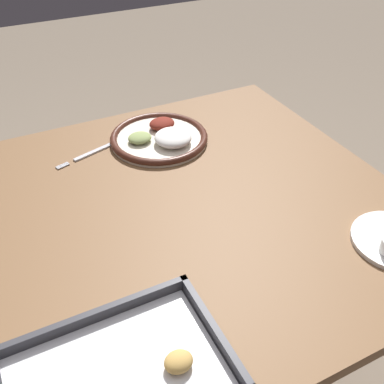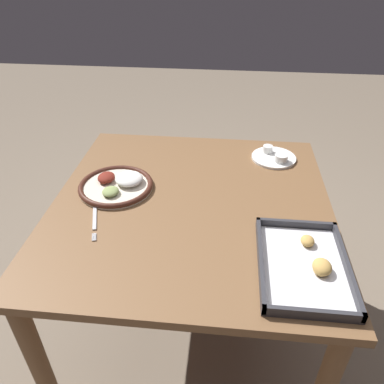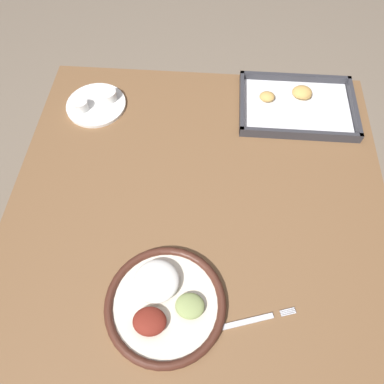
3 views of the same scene
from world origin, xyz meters
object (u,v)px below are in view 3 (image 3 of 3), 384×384
object	(u,v)px
baking_tray	(296,105)
fork	(244,322)
saucer_plate	(97,103)
dinner_plate	(164,302)

from	to	relation	value
baking_tray	fork	bearing A→B (deg)	-103.58
saucer_plate	baking_tray	distance (m)	0.62
dinner_plate	saucer_plate	world-z (taller)	dinner_plate
dinner_plate	saucer_plate	bearing A→B (deg)	114.99
saucer_plate	baking_tray	bearing A→B (deg)	3.53
saucer_plate	baking_tray	xyz separation A→B (m)	(0.62, 0.04, -0.00)
dinner_plate	fork	xyz separation A→B (m)	(0.18, -0.03, -0.01)
dinner_plate	baking_tray	world-z (taller)	dinner_plate
baking_tray	dinner_plate	bearing A→B (deg)	-118.19
dinner_plate	saucer_plate	xyz separation A→B (m)	(-0.28, 0.60, -0.00)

